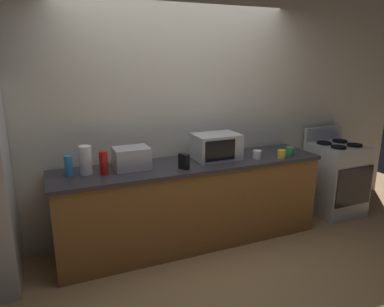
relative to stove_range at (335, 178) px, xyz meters
name	(u,v)px	position (x,y,z in m)	size (l,w,h in m)	color
ground_plane	(208,259)	(-2.00, -0.40, -0.46)	(8.00, 8.00, 0.00)	#A87F51
back_wall	(177,114)	(-2.00, 0.41, 0.89)	(6.40, 0.10, 2.70)	beige
counter_run	(192,203)	(-2.00, 0.00, -0.01)	(2.84, 0.64, 0.90)	brown
stove_range	(335,178)	(0.00, 0.00, 0.00)	(0.60, 0.61, 1.08)	#B7BABF
microwave	(216,146)	(-1.70, 0.05, 0.57)	(0.48, 0.35, 0.27)	#B7BABF
toaster_oven	(132,158)	(-2.62, 0.06, 0.54)	(0.34, 0.26, 0.21)	#B7BABF
paper_towel_roll	(86,160)	(-3.05, 0.05, 0.57)	(0.12, 0.12, 0.27)	white
cordless_phone	(184,161)	(-2.15, -0.16, 0.51)	(0.05, 0.11, 0.15)	black
bottle_spray_cleaner	(69,166)	(-3.20, 0.07, 0.53)	(0.07, 0.07, 0.19)	#338CE5
bottle_hot_sauce	(104,163)	(-2.90, -0.02, 0.55)	(0.08, 0.08, 0.22)	red
mug_white	(257,154)	(-1.29, -0.12, 0.48)	(0.09, 0.09, 0.09)	white
mug_green	(290,151)	(-0.90, -0.17, 0.49)	(0.09, 0.09, 0.10)	#2D8C47
mug_yellow	(281,154)	(-1.04, -0.22, 0.48)	(0.09, 0.09, 0.09)	yellow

